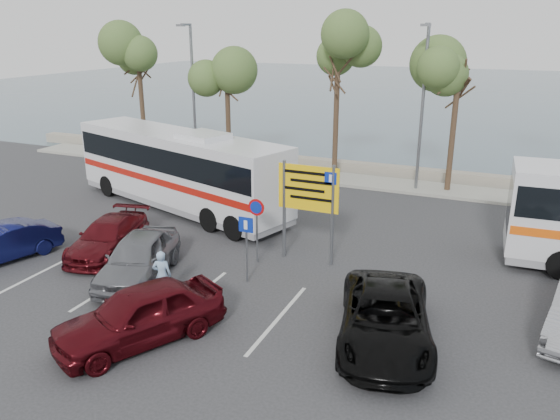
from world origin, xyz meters
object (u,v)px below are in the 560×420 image
at_px(street_lamp_left, 192,89).
at_px(pedestrian_far, 532,235).
at_px(coach_bus_left, 179,172).
at_px(car_silver_a, 138,257).
at_px(car_red, 140,314).
at_px(car_maroon, 108,237).
at_px(suv_black, 385,318).
at_px(direction_sign, 308,196).
at_px(street_lamp_right, 423,100).
at_px(car_blue, 2,243).
at_px(pedestrian_near, 162,275).

xyz_separation_m(street_lamp_left, pedestrian_far, (18.31, -7.02, -3.69)).
height_order(coach_bus_left, car_silver_a, coach_bus_left).
bearing_deg(car_red, car_maroon, 166.03).
xyz_separation_m(car_maroon, suv_black, (10.76, -1.97, 0.08)).
height_order(street_lamp_left, pedestrian_far, street_lamp_left).
relative_size(coach_bus_left, pedestrian_far, 6.68).
relative_size(street_lamp_left, direction_sign, 2.23).
xyz_separation_m(street_lamp_left, direction_sign, (11.00, -10.32, -2.17)).
height_order(coach_bus_left, suv_black, coach_bus_left).
bearing_deg(pedestrian_far, direction_sign, 97.99).
xyz_separation_m(car_silver_a, suv_black, (8.36, -0.61, -0.05)).
distance_m(street_lamp_right, suv_black, 15.14).
distance_m(direction_sign, car_maroon, 7.57).
height_order(coach_bus_left, car_red, coach_bus_left).
distance_m(street_lamp_right, car_maroon, 15.95).
height_order(direction_sign, car_maroon, direction_sign).
bearing_deg(coach_bus_left, street_lamp_right, 36.46).
bearing_deg(car_blue, coach_bus_left, 89.92).
distance_m(street_lamp_left, street_lamp_right, 13.00).
relative_size(street_lamp_left, coach_bus_left, 0.66).
bearing_deg(pedestrian_far, car_silver_a, 103.73).
bearing_deg(street_lamp_left, pedestrian_near, -61.73).
xyz_separation_m(street_lamp_right, pedestrian_far, (5.31, -7.02, -3.69)).
bearing_deg(suv_black, car_silver_a, 162.19).
relative_size(suv_black, pedestrian_far, 2.79).
height_order(car_blue, pedestrian_near, pedestrian_near).
bearing_deg(street_lamp_left, pedestrian_far, -20.97).
xyz_separation_m(coach_bus_left, car_silver_a, (2.90, -6.89, -0.97)).
bearing_deg(car_blue, car_silver_a, 25.61).
relative_size(street_lamp_right, pedestrian_near, 5.06).
bearing_deg(car_maroon, pedestrian_far, 8.97).
height_order(street_lamp_right, car_silver_a, street_lamp_right).
distance_m(car_maroon, pedestrian_near, 4.56).
xyz_separation_m(street_lamp_left, car_maroon, (4.00, -12.56, -3.97)).
distance_m(car_silver_a, suv_black, 8.39).
relative_size(car_red, suv_black, 0.90).
bearing_deg(direction_sign, street_lamp_left, 136.83).
xyz_separation_m(car_silver_a, car_red, (2.40, -3.11, 0.02)).
bearing_deg(coach_bus_left, car_maroon, -84.84).
bearing_deg(car_silver_a, pedestrian_far, 14.09).
bearing_deg(direction_sign, car_blue, -156.74).
bearing_deg(pedestrian_far, street_lamp_left, 52.71).
bearing_deg(street_lamp_left, coach_bus_left, -63.50).
bearing_deg(pedestrian_far, car_red, 120.10).
xyz_separation_m(car_red, pedestrian_far, (9.51, 10.00, 0.13)).
height_order(suv_black, pedestrian_far, pedestrian_far).
relative_size(car_blue, car_red, 0.87).
distance_m(car_red, suv_black, 6.46).
height_order(direction_sign, car_red, direction_sign).
relative_size(car_blue, pedestrian_far, 2.17).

